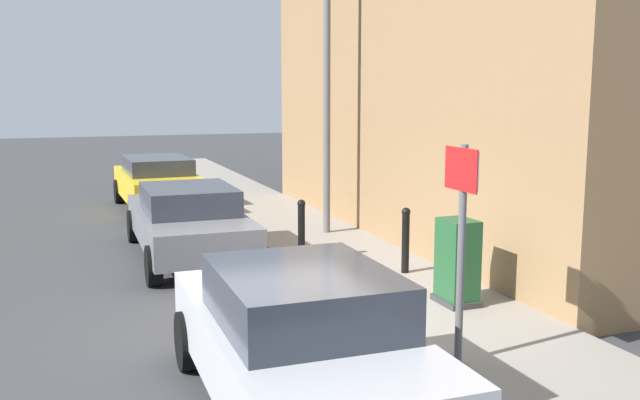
{
  "coord_description": "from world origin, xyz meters",
  "views": [
    {
      "loc": [
        -2.51,
        -8.47,
        2.98
      ],
      "look_at": [
        1.45,
        2.18,
        1.2
      ],
      "focal_mm": 39.1,
      "sensor_mm": 36.0,
      "label": 1
    }
  ],
  "objects_px": {
    "street_sign": "(461,222)",
    "bollard_near_cabinet": "(406,238)",
    "car_grey": "(188,220)",
    "bollard_far_kerb": "(301,228)",
    "lamppost": "(327,74)",
    "car_yellow": "(158,182)",
    "car_silver": "(299,340)",
    "utility_cabinet": "(457,265)"
  },
  "relations": [
    {
      "from": "car_grey",
      "to": "utility_cabinet",
      "type": "xyz_separation_m",
      "value": [
        2.82,
        -4.47,
        -0.01
      ]
    },
    {
      "from": "lamppost",
      "to": "car_grey",
      "type": "bearing_deg",
      "value": -167.73
    },
    {
      "from": "bollard_far_kerb",
      "to": "street_sign",
      "type": "height_order",
      "value": "street_sign"
    },
    {
      "from": "car_silver",
      "to": "bollard_far_kerb",
      "type": "distance_m",
      "value": 5.42
    },
    {
      "from": "bollard_near_cabinet",
      "to": "car_silver",
      "type": "bearing_deg",
      "value": -128.79
    },
    {
      "from": "car_grey",
      "to": "street_sign",
      "type": "distance_m",
      "value": 6.57
    },
    {
      "from": "car_grey",
      "to": "lamppost",
      "type": "relative_size",
      "value": 0.79
    },
    {
      "from": "car_silver",
      "to": "street_sign",
      "type": "relative_size",
      "value": 1.72
    },
    {
      "from": "car_grey",
      "to": "car_yellow",
      "type": "xyz_separation_m",
      "value": [
        0.16,
        5.33,
        0.03
      ]
    },
    {
      "from": "bollard_near_cabinet",
      "to": "lamppost",
      "type": "height_order",
      "value": "lamppost"
    },
    {
      "from": "lamppost",
      "to": "bollard_far_kerb",
      "type": "bearing_deg",
      "value": -121.05
    },
    {
      "from": "bollard_near_cabinet",
      "to": "car_yellow",
      "type": "bearing_deg",
      "value": 108.8
    },
    {
      "from": "bollard_far_kerb",
      "to": "street_sign",
      "type": "bearing_deg",
      "value": -89.01
    },
    {
      "from": "car_silver",
      "to": "street_sign",
      "type": "xyz_separation_m",
      "value": [
        1.86,
        0.29,
        0.92
      ]
    },
    {
      "from": "bollard_near_cabinet",
      "to": "bollard_far_kerb",
      "type": "xyz_separation_m",
      "value": [
        -1.27,
        1.34,
        0.0
      ]
    },
    {
      "from": "street_sign",
      "to": "car_silver",
      "type": "bearing_deg",
      "value": -170.97
    },
    {
      "from": "bollard_near_cabinet",
      "to": "lamppost",
      "type": "relative_size",
      "value": 0.18
    },
    {
      "from": "bollard_far_kerb",
      "to": "lamppost",
      "type": "relative_size",
      "value": 0.18
    },
    {
      "from": "car_yellow",
      "to": "bollard_near_cabinet",
      "type": "relative_size",
      "value": 4.19
    },
    {
      "from": "car_yellow",
      "to": "bollard_far_kerb",
      "type": "height_order",
      "value": "car_yellow"
    },
    {
      "from": "bollard_far_kerb",
      "to": "lamppost",
      "type": "height_order",
      "value": "lamppost"
    },
    {
      "from": "car_silver",
      "to": "bollard_near_cabinet",
      "type": "xyz_separation_m",
      "value": [
        3.04,
        3.78,
        -0.03
      ]
    },
    {
      "from": "street_sign",
      "to": "bollard_near_cabinet",
      "type": "bearing_deg",
      "value": 71.24
    },
    {
      "from": "car_silver",
      "to": "street_sign",
      "type": "height_order",
      "value": "street_sign"
    },
    {
      "from": "car_yellow",
      "to": "utility_cabinet",
      "type": "distance_m",
      "value": 10.15
    },
    {
      "from": "car_yellow",
      "to": "bollard_far_kerb",
      "type": "distance_m",
      "value": 6.93
    },
    {
      "from": "car_grey",
      "to": "car_yellow",
      "type": "bearing_deg",
      "value": -1.21
    },
    {
      "from": "car_grey",
      "to": "utility_cabinet",
      "type": "distance_m",
      "value": 5.29
    },
    {
      "from": "car_grey",
      "to": "bollard_far_kerb",
      "type": "xyz_separation_m",
      "value": [
        1.66,
        -1.44,
        0.01
      ]
    },
    {
      "from": "car_grey",
      "to": "bollard_far_kerb",
      "type": "bearing_deg",
      "value": -130.44
    },
    {
      "from": "car_grey",
      "to": "lamppost",
      "type": "xyz_separation_m",
      "value": [
        2.9,
        0.63,
        2.61
      ]
    },
    {
      "from": "utility_cabinet",
      "to": "bollard_far_kerb",
      "type": "height_order",
      "value": "utility_cabinet"
    },
    {
      "from": "bollard_far_kerb",
      "to": "car_grey",
      "type": "bearing_deg",
      "value": 139.0
    },
    {
      "from": "bollard_near_cabinet",
      "to": "car_grey",
      "type": "bearing_deg",
      "value": 136.47
    },
    {
      "from": "street_sign",
      "to": "lamppost",
      "type": "relative_size",
      "value": 0.4
    },
    {
      "from": "car_silver",
      "to": "lamppost",
      "type": "bearing_deg",
      "value": -22.27
    },
    {
      "from": "bollard_far_kerb",
      "to": "utility_cabinet",
      "type": "bearing_deg",
      "value": -68.91
    },
    {
      "from": "car_silver",
      "to": "car_grey",
      "type": "xyz_separation_m",
      "value": [
        0.12,
        6.56,
        -0.04
      ]
    },
    {
      "from": "car_yellow",
      "to": "utility_cabinet",
      "type": "xyz_separation_m",
      "value": [
        2.66,
        -9.8,
        -0.05
      ]
    },
    {
      "from": "utility_cabinet",
      "to": "bollard_near_cabinet",
      "type": "bearing_deg",
      "value": 86.62
    },
    {
      "from": "bollard_near_cabinet",
      "to": "street_sign",
      "type": "bearing_deg",
      "value": -108.76
    },
    {
      "from": "car_silver",
      "to": "bollard_near_cabinet",
      "type": "bearing_deg",
      "value": -38.29
    }
  ]
}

